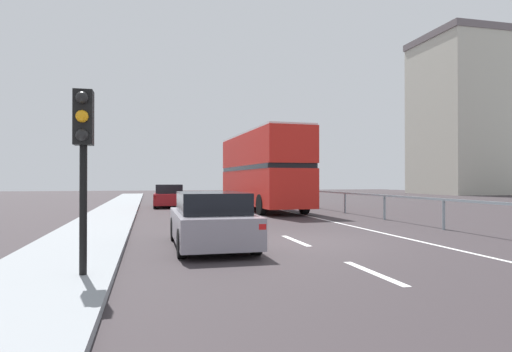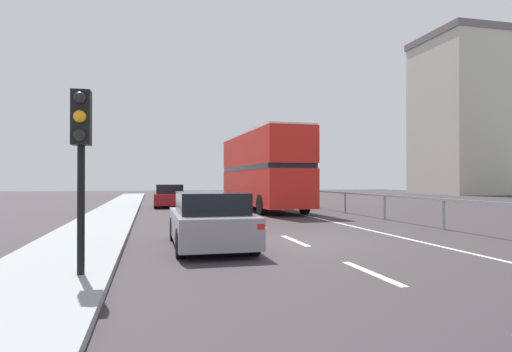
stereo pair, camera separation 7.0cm
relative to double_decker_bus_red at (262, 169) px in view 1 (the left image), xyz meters
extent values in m
cube|color=#322B2E|center=(-2.27, -12.46, -2.36)|extent=(74.00, 120.00, 0.10)
cube|color=gray|center=(-7.92, -12.46, -2.24)|extent=(2.24, 80.00, 0.14)
cube|color=silver|center=(-2.27, -16.73, -2.31)|extent=(0.16, 2.16, 0.01)
cube|color=silver|center=(-2.27, -12.41, -2.31)|extent=(0.16, 2.16, 0.01)
cube|color=silver|center=(-2.27, -8.09, -2.31)|extent=(0.16, 2.16, 0.01)
cube|color=silver|center=(-2.27, -3.76, -2.31)|extent=(0.16, 2.16, 0.01)
cube|color=silver|center=(-2.27, 0.56, -2.31)|extent=(0.16, 2.16, 0.01)
cube|color=silver|center=(-2.27, 4.89, -2.31)|extent=(0.16, 2.16, 0.01)
cube|color=silver|center=(-2.27, 9.21, -2.31)|extent=(0.16, 2.16, 0.01)
cube|color=silver|center=(-2.27, 13.54, -2.31)|extent=(0.16, 2.16, 0.01)
cube|color=silver|center=(-2.27, 17.86, -2.31)|extent=(0.16, 2.16, 0.01)
cube|color=silver|center=(0.98, -3.46, -2.31)|extent=(0.12, 46.00, 0.01)
cube|color=gray|center=(3.45, -3.46, -1.29)|extent=(0.08, 42.00, 0.08)
cylinder|color=gray|center=(3.45, -11.10, -1.80)|extent=(0.10, 0.10, 1.02)
cylinder|color=gray|center=(3.45, -7.28, -1.80)|extent=(0.10, 0.10, 1.02)
cylinder|color=gray|center=(3.45, -3.46, -1.80)|extent=(0.10, 0.10, 1.02)
cylinder|color=gray|center=(3.45, 0.36, -1.80)|extent=(0.10, 0.10, 1.02)
cylinder|color=gray|center=(3.45, 4.17, -1.80)|extent=(0.10, 0.10, 1.02)
cylinder|color=gray|center=(3.45, 7.99, -1.80)|extent=(0.10, 0.10, 1.02)
cylinder|color=gray|center=(3.45, 11.81, -1.80)|extent=(0.10, 0.10, 1.02)
cylinder|color=gray|center=(3.45, 15.63, -1.80)|extent=(0.10, 0.10, 1.02)
cube|color=#B5B1A2|center=(34.37, 21.19, 6.81)|extent=(17.03, 9.96, 18.23)
cube|color=#61575A|center=(34.37, 21.19, 16.32)|extent=(17.37, 10.16, 0.80)
cube|color=red|center=(0.00, -0.01, -1.02)|extent=(2.76, 10.44, 1.88)
cube|color=black|center=(0.00, -0.01, 0.04)|extent=(2.76, 10.03, 0.24)
cube|color=red|center=(0.00, -0.01, 1.03)|extent=(2.76, 10.44, 1.75)
cube|color=silver|center=(0.00, -0.01, 1.96)|extent=(2.70, 10.24, 0.10)
cube|color=black|center=(-0.18, 5.15, -0.93)|extent=(2.16, 0.11, 1.31)
cube|color=yellow|center=(-0.18, 5.15, 1.47)|extent=(1.44, 0.09, 0.28)
cylinder|color=black|center=(-1.23, 3.74, -1.81)|extent=(0.31, 1.01, 1.00)
cylinder|color=black|center=(0.97, 3.81, -1.81)|extent=(0.31, 1.01, 1.00)
cylinder|color=black|center=(-0.98, -3.63, -1.81)|extent=(0.31, 1.01, 1.00)
cylinder|color=black|center=(1.22, -3.55, -1.81)|extent=(0.31, 1.01, 1.00)
cube|color=gray|center=(-4.71, -12.96, -1.78)|extent=(1.80, 4.26, 0.70)
cube|color=black|center=(-4.71, -13.17, -1.18)|extent=(1.58, 2.34, 0.50)
cube|color=red|center=(-5.52, -15.05, -1.60)|extent=(0.16, 0.06, 0.12)
cube|color=red|center=(-3.92, -15.05, -1.60)|extent=(0.16, 0.06, 0.12)
cylinder|color=black|center=(-5.53, -11.53, -1.99)|extent=(0.20, 0.64, 0.64)
cylinder|color=black|center=(-3.89, -11.53, -1.99)|extent=(0.20, 0.64, 0.64)
cylinder|color=black|center=(-5.53, -14.38, -1.99)|extent=(0.20, 0.64, 0.64)
cylinder|color=black|center=(-3.90, -14.38, -1.99)|extent=(0.20, 0.64, 0.64)
cylinder|color=black|center=(-7.28, -16.31, -0.66)|extent=(0.12, 0.12, 3.02)
cube|color=black|center=(-7.28, -16.31, 0.40)|extent=(0.30, 0.30, 0.90)
sphere|color=black|center=(-7.28, -16.48, 0.70)|extent=(0.20, 0.20, 0.20)
sphere|color=orange|center=(-7.28, -16.48, 0.40)|extent=(0.20, 0.20, 0.20)
sphere|color=black|center=(-7.28, -16.48, 0.10)|extent=(0.20, 0.20, 0.20)
cube|color=maroon|center=(-4.97, 3.83, -1.79)|extent=(1.99, 4.19, 0.68)
cube|color=black|center=(-4.98, 3.63, -1.18)|extent=(1.69, 2.33, 0.54)
cube|color=red|center=(-5.87, 1.85, -1.62)|extent=(0.16, 0.07, 0.12)
cube|color=red|center=(-4.27, 1.77, -1.62)|extent=(0.16, 0.07, 0.12)
cylinder|color=black|center=(-5.73, 5.22, -1.99)|extent=(0.23, 0.65, 0.64)
cylinder|color=black|center=(-4.09, 5.15, -1.99)|extent=(0.23, 0.65, 0.64)
cylinder|color=black|center=(-5.86, 2.52, -1.99)|extent=(0.23, 0.65, 0.64)
cylinder|color=black|center=(-4.22, 2.44, -1.99)|extent=(0.23, 0.65, 0.64)
camera|label=1|loc=(-6.24, -23.94, -0.62)|focal=30.74mm
camera|label=2|loc=(-6.17, -23.96, -0.62)|focal=30.74mm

